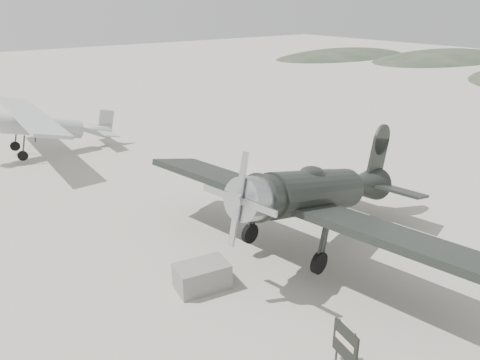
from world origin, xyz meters
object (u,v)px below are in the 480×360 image
(equipment_block, at_px, (202,276))
(sign_board, at_px, (345,344))
(lowwing_monoplane, at_px, (319,192))
(highwing_monoplane, at_px, (41,122))

(equipment_block, xyz_separation_m, sign_board, (0.93, -5.24, 0.37))
(lowwing_monoplane, bearing_deg, equipment_block, 165.54)
(equipment_block, height_order, sign_board, sign_board)
(lowwing_monoplane, relative_size, sign_board, 10.10)
(equipment_block, relative_size, sign_board, 1.27)
(highwing_monoplane, distance_m, sign_board, 22.79)
(equipment_block, bearing_deg, lowwing_monoplane, -3.93)
(lowwing_monoplane, height_order, sign_board, lowwing_monoplane)
(highwing_monoplane, relative_size, sign_board, 8.41)
(highwing_monoplane, relative_size, equipment_block, 6.61)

